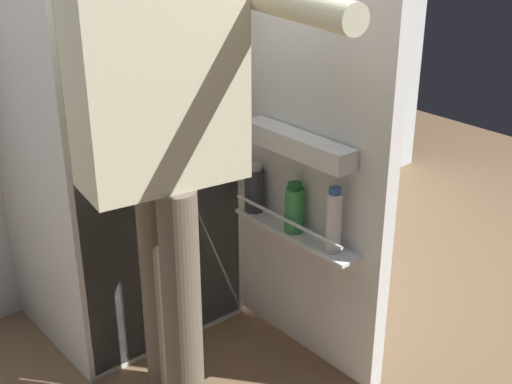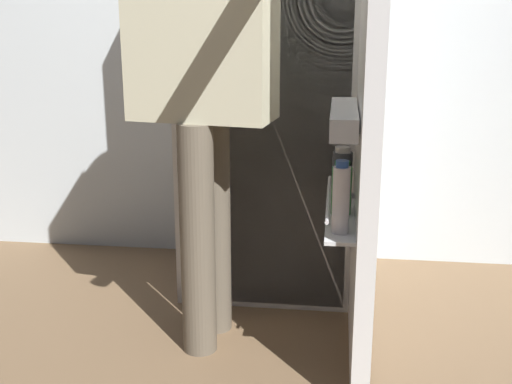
# 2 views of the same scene
# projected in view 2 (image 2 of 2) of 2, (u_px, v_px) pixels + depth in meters

# --- Properties ---
(ground_plane) EXTENTS (6.24, 6.24, 0.00)m
(ground_plane) POSITION_uv_depth(u_px,v_px,m) (254.00, 338.00, 2.46)
(ground_plane) COLOR brown
(refrigerator) EXTENTS (0.75, 1.28, 1.74)m
(refrigerator) POSITION_uv_depth(u_px,v_px,m) (277.00, 85.00, 2.68)
(refrigerator) COLOR white
(refrigerator) RESTS_ON ground_plane
(person) EXTENTS (0.56, 0.82, 1.63)m
(person) POSITION_uv_depth(u_px,v_px,m) (205.00, 67.00, 2.18)
(person) COLOR #665B4C
(person) RESTS_ON ground_plane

